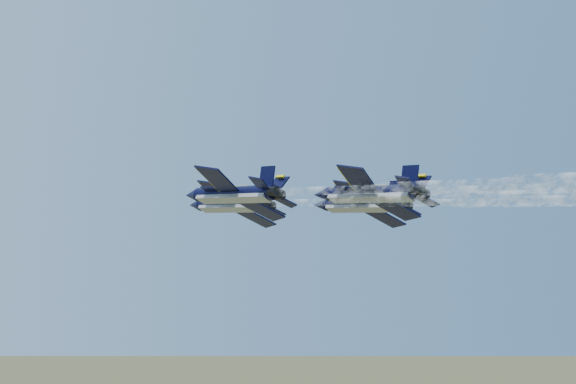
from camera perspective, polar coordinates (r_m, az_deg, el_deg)
jet_lead at (r=112.34m, az=-3.75°, el=-0.82°), size 11.72×16.42×5.53m
jet_left at (r=97.42m, az=-3.61°, el=-0.14°), size 11.72×16.42×5.53m
jet_right at (r=112.43m, az=4.76°, el=-0.82°), size 11.72×16.42×5.53m
jet_slot at (r=96.83m, az=5.26°, el=-0.10°), size 11.72×16.42×5.53m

